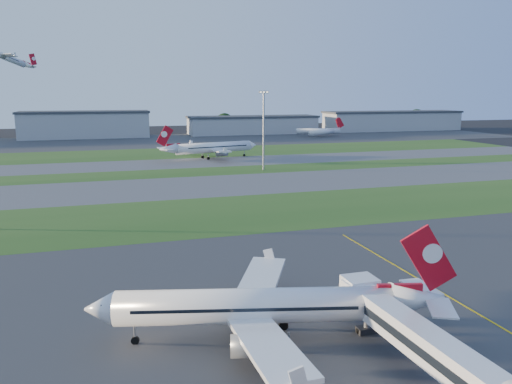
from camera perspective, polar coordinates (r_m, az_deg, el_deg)
name	(u,v)px	position (r m, az deg, el deg)	size (l,w,h in m)	color
ground	(419,305)	(64.34, 18.10, -12.19)	(700.00, 700.00, 0.00)	black
apron_near	(419,305)	(64.34, 18.10, -12.18)	(300.00, 70.00, 0.01)	#333335
grass_strip_a	(276,210)	(108.75, 2.33, -2.07)	(300.00, 34.00, 0.01)	#254E1A
taxiway_a	(238,184)	(139.67, -2.12, 0.90)	(300.00, 32.00, 0.01)	#515154
grass_strip_b	(218,171)	(163.64, -4.36, 2.40)	(300.00, 18.00, 0.01)	#254E1A
taxiway_b	(205,162)	(184.96, -5.86, 3.39)	(300.00, 26.00, 0.01)	#515154
grass_strip_c	(190,152)	(217.20, -7.54, 4.50)	(300.00, 40.00, 0.01)	#254E1A
apron_far	(172,140)	(276.27, -9.61, 5.86)	(400.00, 80.00, 0.01)	#333335
yellow_line	(454,300)	(67.19, 21.67, -11.42)	(0.25, 60.00, 0.02)	gold
jet_bridge	(429,347)	(46.24, 19.19, -16.37)	(4.20, 26.90, 6.20)	silver
airliner_parked	(258,307)	(51.63, 0.17, -12.97)	(33.97, 28.47, 10.79)	white
airliner_taxiing	(213,148)	(195.04, -4.95, 5.06)	(38.15, 31.99, 12.08)	white
airliner_departing	(0,55)	(270.42, -27.24, 13.77)	(26.47, 22.78, 9.27)	white
mini_jet_near	(325,131)	(294.52, 7.85, 6.87)	(26.19, 14.80, 9.48)	white
mini_jet_far	(318,131)	(299.04, 7.15, 6.95)	(28.34, 8.46, 9.48)	white
light_mast_centre	(264,125)	(164.03, 0.88, 7.65)	(3.20, 0.70, 25.80)	gray
hangar_west	(85,124)	(303.57, -18.92, 7.32)	(71.40, 23.00, 15.20)	#9FA2A7
hangar_east	(253,125)	(316.58, -0.36, 7.69)	(81.60, 23.00, 11.20)	#9FA2A7
hangar_far_east	(392,121)	(358.02, 15.32, 7.87)	(96.90, 23.00, 13.20)	#9FA2A7
tree_mid_west	(129,126)	(314.85, -14.26, 7.37)	(9.90, 9.90, 10.80)	black
tree_mid_east	(225,122)	(326.16, -3.62, 7.98)	(11.55, 11.55, 12.60)	black
tree_east	(332,121)	(349.30, 8.64, 7.98)	(10.45, 10.45, 11.40)	black
tree_far_east	(416,118)	(387.81, 17.86, 8.07)	(12.65, 12.65, 13.80)	black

